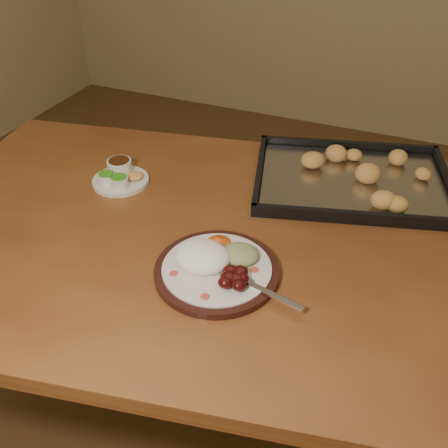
% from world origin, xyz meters
% --- Properties ---
extents(ground, '(4.00, 4.00, 0.00)m').
position_xyz_m(ground, '(0.00, 0.00, 0.00)').
color(ground, brown).
rests_on(ground, ground).
extents(dining_table, '(1.64, 1.16, 0.75)m').
position_xyz_m(dining_table, '(0.06, -0.23, 0.65)').
color(dining_table, brown).
rests_on(dining_table, ground).
extents(dinner_plate, '(0.32, 0.25, 0.06)m').
position_xyz_m(dinner_plate, '(0.09, -0.36, 0.77)').
color(dinner_plate, black).
rests_on(dinner_plate, dining_table).
extents(condiment_saucer, '(0.14, 0.14, 0.05)m').
position_xyz_m(condiment_saucer, '(-0.28, -0.14, 0.77)').
color(condiment_saucer, beige).
rests_on(condiment_saucer, dining_table).
extents(baking_tray, '(0.57, 0.48, 0.05)m').
position_xyz_m(baking_tray, '(0.28, 0.08, 0.77)').
color(baking_tray, black).
rests_on(baking_tray, dining_table).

